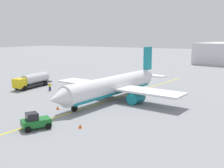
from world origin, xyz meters
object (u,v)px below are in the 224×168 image
(pushback_tug, at_px, (35,121))
(airplane, at_px, (114,86))
(fuel_tanker, at_px, (33,80))
(refueling_worker, at_px, (50,87))
(safety_cone_nose, at_px, (80,126))
(safety_cone_wingtip, at_px, (58,108))

(pushback_tug, bearing_deg, airplane, 176.53)
(fuel_tanker, height_order, refueling_worker, fuel_tanker)
(pushback_tug, xyz_separation_m, safety_cone_nose, (-2.94, 5.00, -0.72))
(refueling_worker, bearing_deg, fuel_tanker, -99.16)
(airplane, xyz_separation_m, fuel_tanker, (-1.35, -22.14, -0.83))
(pushback_tug, bearing_deg, safety_cone_nose, 120.47)
(pushback_tug, bearing_deg, safety_cone_wingtip, -158.11)
(fuel_tanker, relative_size, safety_cone_wingtip, 18.42)
(safety_cone_nose, height_order, safety_cone_wingtip, safety_cone_wingtip)
(fuel_tanker, height_order, safety_cone_nose, fuel_tanker)
(fuel_tanker, xyz_separation_m, safety_cone_nose, (17.86, 25.96, -1.44))
(safety_cone_wingtip, bearing_deg, pushback_tug, 21.89)
(airplane, height_order, safety_cone_wingtip, airplane)
(safety_cone_nose, bearing_deg, fuel_tanker, -124.53)
(fuel_tanker, height_order, pushback_tug, fuel_tanker)
(airplane, height_order, fuel_tanker, airplane)
(refueling_worker, relative_size, safety_cone_wingtip, 2.94)
(fuel_tanker, distance_m, refueling_worker, 6.14)
(airplane, distance_m, safety_cone_nose, 17.10)
(safety_cone_nose, distance_m, safety_cone_wingtip, 10.19)
(refueling_worker, distance_m, safety_cone_wingtip, 16.07)
(refueling_worker, xyz_separation_m, safety_cone_wingtip, (11.22, 11.50, -0.53))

